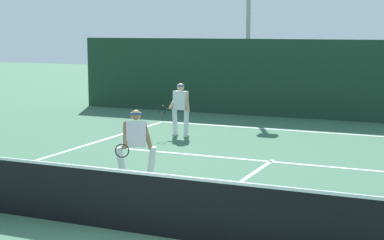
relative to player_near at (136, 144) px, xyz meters
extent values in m
plane|color=#3A654C|center=(1.99, -2.85, -0.89)|extent=(80.00, 80.00, 0.00)
cube|color=white|center=(1.99, 8.25, -0.88)|extent=(10.97, 0.10, 0.01)
cube|color=white|center=(1.99, 3.35, -0.88)|extent=(8.94, 0.10, 0.01)
cube|color=white|center=(1.99, 0.35, -0.88)|extent=(0.10, 6.40, 0.01)
cube|color=black|center=(1.99, -2.85, -0.39)|extent=(11.83, 0.02, 0.99)
cube|color=white|center=(1.99, -2.85, 0.13)|extent=(11.83, 0.03, 0.05)
cylinder|color=silver|center=(0.28, 0.16, -0.48)|extent=(0.28, 0.24, 0.82)
cylinder|color=silver|center=(-0.28, -0.14, -0.48)|extent=(0.32, 0.26, 0.82)
ellipsoid|color=white|center=(0.28, 0.16, -0.84)|extent=(0.28, 0.22, 0.09)
ellipsoid|color=white|center=(-0.28, -0.14, -0.84)|extent=(0.28, 0.22, 0.09)
cube|color=silver|center=(0.00, 0.01, 0.21)|extent=(0.51, 0.46, 0.59)
cylinder|color=#9E704C|center=(0.20, 0.12, 0.18)|extent=(0.26, 0.20, 0.62)
cylinder|color=#9E704C|center=(-0.20, -0.10, 0.18)|extent=(0.31, 0.46, 0.53)
sphere|color=#9E704C|center=(0.00, 0.01, 0.61)|extent=(0.22, 0.22, 0.22)
cylinder|color=#19478C|center=(0.00, 0.01, 0.65)|extent=(0.32, 0.32, 0.04)
cylinder|color=black|center=(-0.13, -0.34, -0.04)|extent=(0.15, 0.24, 0.03)
torus|color=black|center=(0.03, -0.64, -0.04)|extent=(0.27, 0.16, 0.29)
cylinder|color=silver|center=(-1.43, 5.79, -0.47)|extent=(0.19, 0.17, 0.83)
cylinder|color=silver|center=(-1.84, 5.85, -0.47)|extent=(0.20, 0.17, 0.83)
ellipsoid|color=white|center=(-1.43, 5.79, -0.84)|extent=(0.27, 0.15, 0.09)
ellipsoid|color=white|center=(-1.84, 5.85, -0.84)|extent=(0.27, 0.15, 0.09)
cube|color=silver|center=(-1.64, 5.82, 0.23)|extent=(0.46, 0.31, 0.59)
cylinder|color=tan|center=(-1.40, 5.78, 0.21)|extent=(0.19, 0.12, 0.64)
cylinder|color=tan|center=(-1.87, 5.85, 0.21)|extent=(0.17, 0.55, 0.50)
sphere|color=tan|center=(-1.64, 5.82, 0.65)|extent=(0.22, 0.22, 0.22)
cylinder|color=#19478C|center=(-1.64, 5.82, 0.69)|extent=(0.27, 0.27, 0.04)
cylinder|color=black|center=(-1.96, 5.61, -0.02)|extent=(0.07, 0.26, 0.03)
torus|color=black|center=(-2.01, 5.27, -0.02)|extent=(0.29, 0.07, 0.29)
sphere|color=#D1E033|center=(-0.90, 2.52, -0.85)|extent=(0.07, 0.07, 0.07)
cube|color=#1B3827|center=(1.99, 11.16, 0.58)|extent=(20.87, 0.12, 2.92)
cylinder|color=#9EA39E|center=(-1.75, 12.57, 2.12)|extent=(0.18, 0.18, 6.00)
camera|label=1|loc=(6.35, -11.46, 2.44)|focal=58.25mm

